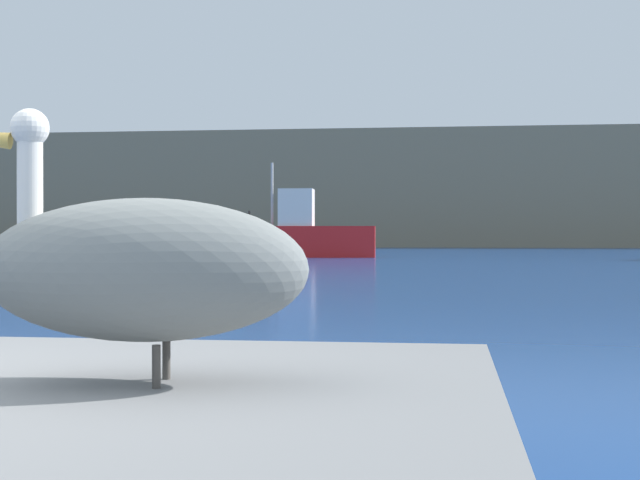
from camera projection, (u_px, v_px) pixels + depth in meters
hillside_backdrop at (419, 192)px, 76.89m from camera, size 140.00×17.18×8.78m
pier_dock at (145, 466)px, 3.35m from camera, size 2.51×2.70×0.58m
pelican at (142, 268)px, 3.34m from camera, size 1.48×0.72×0.98m
fishing_boat_red at (307, 234)px, 42.36m from camera, size 5.90×1.97×4.27m
mooring_buoy at (120, 273)px, 17.18m from camera, size 0.76×0.76×0.76m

